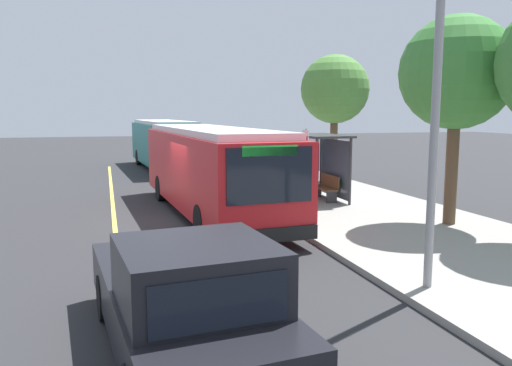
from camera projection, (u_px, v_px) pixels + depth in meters
name	position (u px, v px, depth m)	size (l,w,h in m)	color
ground_plane	(187.00, 222.00, 16.22)	(120.00, 120.00, 0.00)	#2B2B2D
sidewalk_curb	(357.00, 210.00, 17.89)	(44.00, 6.40, 0.15)	gray
lane_stripe_center	(115.00, 226.00, 15.60)	(36.00, 0.14, 0.01)	#E0D64C
transit_bus_main	(211.00, 167.00, 17.25)	(11.20, 3.24, 2.95)	red
transit_bus_second	(164.00, 143.00, 31.08)	(10.43, 3.25, 2.95)	#146B66
pickup_truck	(184.00, 300.00, 7.16)	(5.57, 2.52, 1.85)	black
bus_shelter	(321.00, 153.00, 19.45)	(2.90, 1.60, 2.48)	#333338
waiting_bench	(326.00, 187.00, 19.45)	(1.60, 0.48, 0.95)	brown
route_sign_post	(306.00, 161.00, 15.97)	(0.44, 0.08, 2.80)	#333338
pedestrian_commuter	(285.00, 172.00, 20.16)	(0.24, 0.40, 1.69)	#282D47
street_tree_near_shelter	(457.00, 74.00, 14.72)	(3.28, 3.28, 6.09)	brown
street_tree_upstreet	(335.00, 90.00, 24.14)	(3.23, 3.23, 6.01)	brown
utility_pole	(435.00, 119.00, 9.36)	(0.16, 0.16, 6.40)	gray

